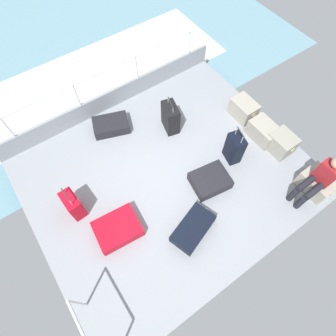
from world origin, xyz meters
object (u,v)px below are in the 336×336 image
object	(u,v)px
cargo_crate_2	(282,143)
suitcase_6	(73,204)
suitcase_0	(234,148)
suitcase_1	(193,228)
cargo_crate_1	(263,131)
passenger_seated	(320,179)
cargo_crate_0	(243,109)
suitcase_2	(210,181)
suitcase_4	(111,125)
suitcase_5	(118,229)
suitcase_3	(170,118)
cargo_crate_3	(317,183)

from	to	relation	value
cargo_crate_2	suitcase_6	world-z (taller)	suitcase_6
suitcase_0	suitcase_1	bearing A→B (deg)	-63.98
cargo_crate_2	cargo_crate_1	bearing A→B (deg)	-169.64
cargo_crate_1	passenger_seated	xyz separation A→B (m)	(1.42, -0.19, 0.36)
cargo_crate_0	suitcase_1	size ratio (longest dim) A/B	0.66
passenger_seated	suitcase_2	xyz separation A→B (m)	(-1.19, -1.39, -0.44)
suitcase_4	cargo_crate_2	bearing A→B (deg)	46.55
suitcase_4	suitcase_5	size ratio (longest dim) A/B	1.05
suitcase_0	suitcase_1	size ratio (longest dim) A/B	0.98
cargo_crate_1	suitcase_3	bearing A→B (deg)	-132.50
suitcase_4	suitcase_5	bearing A→B (deg)	-26.25
cargo_crate_3	suitcase_4	world-z (taller)	cargo_crate_3
cargo_crate_1	suitcase_0	xyz separation A→B (m)	(0.02, -0.85, 0.14)
cargo_crate_2	passenger_seated	bearing A→B (deg)	-14.95
passenger_seated	suitcase_6	world-z (taller)	passenger_seated
suitcase_6	cargo_crate_3	bearing A→B (deg)	61.11
cargo_crate_3	suitcase_2	xyz separation A→B (m)	(-1.19, -1.57, -0.07)
passenger_seated	suitcase_5	bearing A→B (deg)	-112.76
cargo_crate_1	suitcase_0	bearing A→B (deg)	-88.60
suitcase_0	suitcase_2	xyz separation A→B (m)	(0.21, -0.73, -0.22)
cargo_crate_2	suitcase_5	world-z (taller)	cargo_crate_2
cargo_crate_1	suitcase_0	size ratio (longest dim) A/B	0.73
suitcase_5	cargo_crate_3	bearing A→B (deg)	68.31
suitcase_0	suitcase_4	distance (m)	2.59
cargo_crate_1	suitcase_5	world-z (taller)	cargo_crate_1
suitcase_2	suitcase_5	distance (m)	1.91
suitcase_2	suitcase_3	distance (m)	1.55
suitcase_1	suitcase_5	size ratio (longest dim) A/B	1.11
suitcase_2	suitcase_5	xyz separation A→B (m)	(-0.19, -1.90, -0.00)
suitcase_1	suitcase_5	bearing A→B (deg)	-124.67
cargo_crate_0	suitcase_3	world-z (taller)	suitcase_3
cargo_crate_3	suitcase_1	xyz separation A→B (m)	(-0.64, -2.40, -0.07)
cargo_crate_3	suitcase_2	size ratio (longest dim) A/B	0.82
cargo_crate_0	suitcase_6	xyz separation A→B (m)	(-0.06, -3.96, 0.06)
passenger_seated	suitcase_6	size ratio (longest dim) A/B	1.51
passenger_seated	suitcase_5	size ratio (longest dim) A/B	1.33
cargo_crate_2	suitcase_1	bearing A→B (deg)	-81.93
suitcase_3	suitcase_5	xyz separation A→B (m)	(1.34, -2.05, -0.21)
cargo_crate_2	suitcase_2	world-z (taller)	cargo_crate_2
cargo_crate_1	suitcase_0	world-z (taller)	suitcase_0
cargo_crate_1	passenger_seated	world-z (taller)	passenger_seated
cargo_crate_2	suitcase_1	distance (m)	2.51
cargo_crate_1	suitcase_3	distance (m)	1.93
suitcase_4	suitcase_6	world-z (taller)	suitcase_6
suitcase_6	suitcase_2	bearing A→B (deg)	67.58
suitcase_0	cargo_crate_0	bearing A→B (deg)	127.24
cargo_crate_1	suitcase_4	xyz separation A→B (m)	(-1.99, -2.47, -0.08)
suitcase_6	suitcase_0	bearing A→B (deg)	76.15
cargo_crate_2	cargo_crate_3	distance (m)	0.99
cargo_crate_2	suitcase_1	xyz separation A→B (m)	(0.35, -2.48, -0.10)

